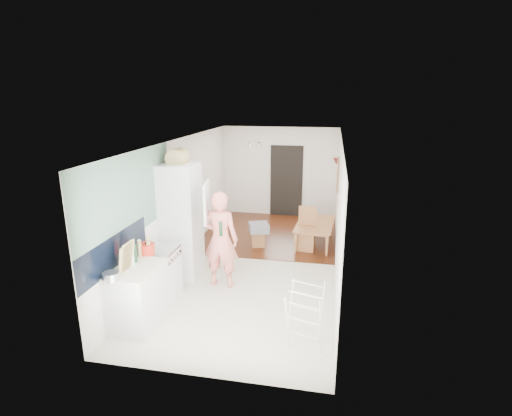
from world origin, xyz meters
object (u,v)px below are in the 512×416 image
(person, at_px, (220,231))
(dining_chair, at_px, (306,229))
(dining_table, at_px, (316,236))
(stool, at_px, (258,239))
(drying_rack, at_px, (305,317))

(person, height_order, dining_chair, person)
(dining_chair, bearing_deg, person, -120.27)
(dining_table, distance_m, stool, 1.34)
(dining_table, xyz_separation_m, dining_chair, (-0.21, -0.35, 0.26))
(person, xyz_separation_m, drying_rack, (1.61, -1.56, -0.59))
(drying_rack, bearing_deg, stool, 126.60)
(dining_chair, xyz_separation_m, drying_rack, (0.24, -3.59, -0.03))
(dining_chair, bearing_deg, stool, -175.03)
(dining_chair, height_order, drying_rack, dining_chair)
(stool, bearing_deg, dining_table, 16.09)
(drying_rack, bearing_deg, person, 152.31)
(stool, relative_size, drying_rack, 0.42)
(dining_table, bearing_deg, dining_chair, 153.14)
(dining_chair, relative_size, stool, 2.55)
(dining_chair, bearing_deg, dining_table, 63.25)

